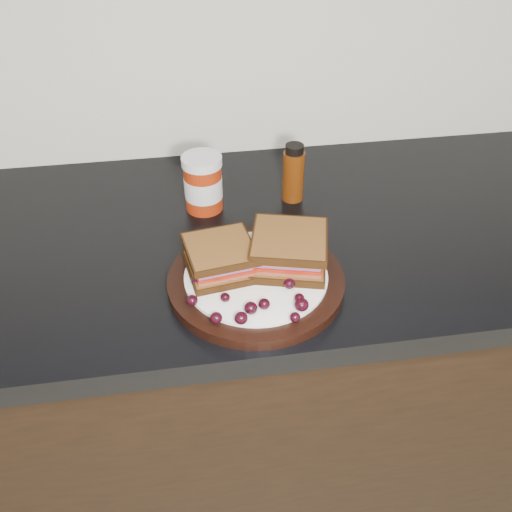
{
  "coord_description": "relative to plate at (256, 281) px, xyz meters",
  "views": [
    {
      "loc": [
        -0.1,
        0.88,
        1.5
      ],
      "look_at": [
        0.01,
        1.55,
        0.96
      ],
      "focal_mm": 40.0,
      "sensor_mm": 36.0,
      "label": 1
    }
  ],
  "objects": [
    {
      "name": "grape_1",
      "position": [
        -0.05,
        -0.05,
        0.02
      ],
      "size": [
        0.01,
        0.01,
        0.01
      ],
      "primitive_type": "ellipsoid",
      "color": "black",
      "rests_on": "plate"
    },
    {
      "name": "oil_bottle",
      "position": [
        0.11,
        0.24,
        0.05
      ],
      "size": [
        0.05,
        0.05,
        0.11
      ],
      "primitive_type": "cylinder",
      "rotation": [
        0.0,
        0.0,
        -0.38
      ],
      "color": "#4F2207",
      "rests_on": "countertop"
    },
    {
      "name": "grape_15",
      "position": [
        -0.04,
        0.03,
        0.02
      ],
      "size": [
        0.02,
        0.02,
        0.02
      ],
      "primitive_type": "ellipsoid",
      "color": "black",
      "rests_on": "plate"
    },
    {
      "name": "sandwich_right",
      "position": [
        0.06,
        0.02,
        0.04
      ],
      "size": [
        0.14,
        0.14,
        0.05
      ],
      "primitive_type": null,
      "rotation": [
        0.0,
        0.0,
        -0.25
      ],
      "color": "brown",
      "rests_on": "plate"
    },
    {
      "name": "plate",
      "position": [
        0.0,
        0.0,
        0.0
      ],
      "size": [
        0.28,
        0.28,
        0.02
      ],
      "primitive_type": "cylinder",
      "color": "black",
      "rests_on": "countertop"
    },
    {
      "name": "condiment_jar",
      "position": [
        -0.06,
        0.24,
        0.05
      ],
      "size": [
        0.1,
        0.1,
        0.11
      ],
      "primitive_type": "cylinder",
      "rotation": [
        0.0,
        0.0,
        -0.39
      ],
      "color": "#99260B",
      "rests_on": "countertop"
    },
    {
      "name": "grape_16",
      "position": [
        -0.08,
        0.03,
        0.02
      ],
      "size": [
        0.02,
        0.02,
        0.02
      ],
      "primitive_type": "ellipsoid",
      "color": "black",
      "rests_on": "plate"
    },
    {
      "name": "grape_17",
      "position": [
        -0.07,
        0.01,
        0.02
      ],
      "size": [
        0.02,
        0.02,
        0.02
      ],
      "primitive_type": "ellipsoid",
      "color": "black",
      "rests_on": "plate"
    },
    {
      "name": "grape_11",
      "position": [
        0.08,
        -0.01,
        0.02
      ],
      "size": [
        0.02,
        0.02,
        0.02
      ],
      "primitive_type": "ellipsoid",
      "color": "black",
      "rests_on": "plate"
    },
    {
      "name": "grape_18",
      "position": [
        -0.09,
        -0.01,
        0.02
      ],
      "size": [
        0.02,
        0.02,
        0.02
      ],
      "primitive_type": "ellipsoid",
      "color": "black",
      "rests_on": "plate"
    },
    {
      "name": "grape_2",
      "position": [
        -0.07,
        -0.1,
        0.02
      ],
      "size": [
        0.02,
        0.02,
        0.02
      ],
      "primitive_type": "ellipsoid",
      "color": "black",
      "rests_on": "plate"
    },
    {
      "name": "grape_20",
      "position": [
        -0.06,
        0.01,
        0.02
      ],
      "size": [
        0.02,
        0.02,
        0.02
      ],
      "primitive_type": "ellipsoid",
      "color": "black",
      "rests_on": "plate"
    },
    {
      "name": "grape_14",
      "position": [
        -0.04,
        0.07,
        0.02
      ],
      "size": [
        0.02,
        0.02,
        0.02
      ],
      "primitive_type": "ellipsoid",
      "color": "black",
      "rests_on": "plate"
    },
    {
      "name": "grape_3",
      "position": [
        -0.04,
        -0.1,
        0.02
      ],
      "size": [
        0.02,
        0.02,
        0.02
      ],
      "primitive_type": "ellipsoid",
      "color": "black",
      "rests_on": "plate"
    },
    {
      "name": "grape_10",
      "position": [
        0.08,
        -0.01,
        0.02
      ],
      "size": [
        0.02,
        0.02,
        0.02
      ],
      "primitive_type": "ellipsoid",
      "color": "black",
      "rests_on": "plate"
    },
    {
      "name": "grape_7",
      "position": [
        0.05,
        -0.09,
        0.02
      ],
      "size": [
        0.02,
        0.02,
        0.02
      ],
      "primitive_type": "ellipsoid",
      "color": "black",
      "rests_on": "plate"
    },
    {
      "name": "grape_9",
      "position": [
        0.05,
        -0.04,
        0.02
      ],
      "size": [
        0.02,
        0.02,
        0.02
      ],
      "primitive_type": "ellipsoid",
      "color": "black",
      "rests_on": "plate"
    },
    {
      "name": "grape_0",
      "position": [
        -0.1,
        -0.05,
        0.02
      ],
      "size": [
        0.02,
        0.02,
        0.02
      ],
      "primitive_type": "ellipsoid",
      "color": "black",
      "rests_on": "plate"
    },
    {
      "name": "grape_6",
      "position": [
        0.04,
        -0.11,
        0.02
      ],
      "size": [
        0.02,
        0.02,
        0.01
      ],
      "primitive_type": "ellipsoid",
      "color": "black",
      "rests_on": "plate"
    },
    {
      "name": "grape_21",
      "position": [
        -0.07,
        -0.0,
        0.02
      ],
      "size": [
        0.02,
        0.02,
        0.02
      ],
      "primitive_type": "ellipsoid",
      "color": "black",
      "rests_on": "plate"
    },
    {
      "name": "grape_12",
      "position": [
        0.08,
        0.01,
        0.02
      ],
      "size": [
        0.02,
        0.02,
        0.02
      ],
      "primitive_type": "ellipsoid",
      "color": "black",
      "rests_on": "plate"
    },
    {
      "name": "grape_19",
      "position": [
        -0.06,
        0.05,
        0.02
      ],
      "size": [
        0.02,
        0.02,
        0.02
      ],
      "primitive_type": "ellipsoid",
      "color": "black",
      "rests_on": "plate"
    },
    {
      "name": "sandwich_left",
      "position": [
        -0.05,
        0.02,
        0.04
      ],
      "size": [
        0.12,
        0.12,
        0.05
      ],
      "primitive_type": null,
      "rotation": [
        0.0,
        0.0,
        0.15
      ],
      "color": "brown",
      "rests_on": "plate"
    },
    {
      "name": "grape_13",
      "position": [
        0.07,
        0.04,
        0.02
      ],
      "size": [
        0.02,
        0.02,
        0.02
      ],
      "primitive_type": "ellipsoid",
      "color": "black",
      "rests_on": "plate"
    },
    {
      "name": "grape_4",
      "position": [
        -0.02,
        -0.08,
        0.02
      ],
      "size": [
        0.02,
        0.02,
        0.02
      ],
      "primitive_type": "ellipsoid",
      "color": "black",
      "rests_on": "plate"
    },
    {
      "name": "grape_5",
      "position": [
        0.0,
        -0.08,
        0.02
      ],
      "size": [
        0.02,
        0.02,
        0.02
      ],
      "primitive_type": "ellipsoid",
      "color": "black",
      "rests_on": "plate"
    },
    {
      "name": "countertop",
      "position": [
        -0.01,
        0.15,
        -0.03
      ],
      "size": [
        3.98,
        0.6,
        0.04
      ],
      "primitive_type": "cube",
      "color": "black",
      "rests_on": "base_cabinets"
    },
    {
      "name": "grape_8",
      "position": [
        0.05,
        -0.07,
        0.02
      ],
      "size": [
        0.02,
        0.02,
        0.01
      ],
      "primitive_type": "ellipsoid",
      "color": "black",
      "rests_on": "plate"
    },
    {
      "name": "base_cabinets",
      "position": [
        -0.01,
        0.15,
        -0.48
      ],
      "size": [
        3.96,
        0.58,
        0.86
      ],
      "primitive_type": "cube",
      "color": "black",
      "rests_on": "ground_plane"
    }
  ]
}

